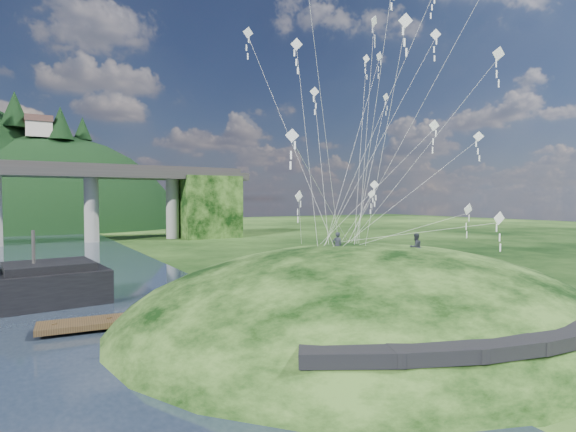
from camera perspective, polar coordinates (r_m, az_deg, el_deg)
ground at (r=26.59m, az=-0.77°, el=-15.87°), size 320.00×320.00×0.00m
grass_hill at (r=33.06m, az=9.89°, el=-14.98°), size 36.00×32.00×13.00m
footpath at (r=24.32m, az=27.81°, el=-12.74°), size 22.29×5.84×0.83m
wooden_dock at (r=31.77m, az=-16.03°, el=-12.09°), size 14.64×3.63×1.03m
kite_flyers at (r=32.19m, az=13.02°, el=-2.10°), size 5.42×3.84×1.99m
kite_swarm at (r=34.08m, az=13.01°, el=16.12°), size 18.73×17.64×18.72m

